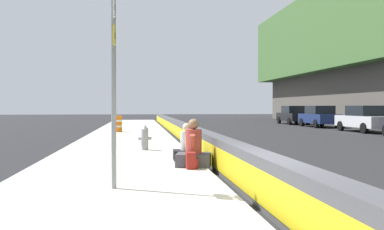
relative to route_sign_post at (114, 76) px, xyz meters
name	(u,v)px	position (x,y,z in m)	size (l,w,h in m)	color
ground_plane	(269,207)	(-1.20, -2.57, -2.21)	(160.00, 160.00, 0.00)	#232326
sidewalk_strip	(104,208)	(-1.20, 0.08, -2.14)	(80.00, 4.40, 0.14)	#B5B2A8
jersey_barrier	(269,182)	(-1.20, -2.56, -1.79)	(76.00, 0.45, 0.85)	#47474C
route_sign_post	(114,76)	(0.00, 0.00, 0.00)	(0.44, 0.09, 3.60)	gray
fire_hydrant	(145,137)	(6.64, -0.66, -1.62)	(0.26, 0.46, 0.88)	gray
seated_person_foreground	(194,151)	(2.61, -1.83, -1.70)	(0.90, 1.00, 1.20)	#424247
seated_person_middle	(187,148)	(3.81, -1.79, -1.75)	(0.67, 0.76, 1.04)	black
backpack	(191,161)	(2.16, -1.71, -1.88)	(0.32, 0.28, 0.40)	maroon
construction_barrel	(118,124)	(17.01, 0.80, -1.59)	(0.54, 0.54, 0.95)	orange
parked_car_fourth	(365,119)	(17.01, -14.90, -1.35)	(4.51, 1.97, 1.71)	silver
parked_car_midline	(319,116)	(23.39, -14.76, -1.35)	(4.54, 2.03, 1.71)	navy
parked_car_far	(293,115)	(28.88, -14.74, -1.35)	(4.53, 2.01, 1.71)	black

